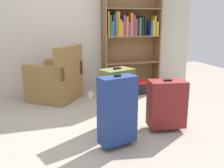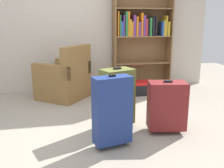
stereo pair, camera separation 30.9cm
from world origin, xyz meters
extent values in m
plane|color=#9E9384|center=(0.00, 0.00, 0.00)|extent=(8.62, 8.62, 0.00)
cube|color=beige|center=(0.00, 2.05, 1.30)|extent=(4.93, 0.10, 2.60)
cube|color=brown|center=(0.59, 1.83, 0.99)|extent=(0.02, 0.30, 1.98)
cube|color=brown|center=(1.65, 1.83, 0.99)|extent=(0.02, 0.30, 1.98)
cube|color=brown|center=(1.12, 1.97, 0.99)|extent=(1.09, 0.02, 1.98)
cube|color=brown|center=(1.12, 1.83, 0.01)|extent=(1.05, 0.28, 0.02)
cube|color=brown|center=(1.12, 1.83, 0.50)|extent=(1.05, 0.28, 0.02)
cube|color=brown|center=(1.12, 1.83, 1.00)|extent=(1.05, 0.28, 0.02)
cube|color=brown|center=(1.12, 1.83, 1.49)|extent=(1.05, 0.28, 0.02)
cube|color=orange|center=(0.64, 1.81, 1.22)|extent=(0.02, 0.24, 0.43)
cube|color=#2D7238|center=(0.67, 1.78, 1.19)|extent=(0.02, 0.17, 0.37)
cube|color=#264C99|center=(0.71, 1.81, 1.14)|extent=(0.04, 0.24, 0.27)
cube|color=#66337F|center=(0.74, 1.79, 1.19)|extent=(0.02, 0.19, 0.37)
cube|color=#2D7238|center=(0.79, 1.79, 1.22)|extent=(0.04, 0.19, 0.43)
cube|color=orange|center=(0.83, 1.81, 1.22)|extent=(0.03, 0.24, 0.43)
cube|color=gold|center=(0.86, 1.79, 1.16)|extent=(0.03, 0.19, 0.30)
cube|color=orange|center=(0.89, 1.80, 1.14)|extent=(0.03, 0.22, 0.26)
cube|color=#66337F|center=(0.94, 1.80, 1.19)|extent=(0.04, 0.22, 0.37)
cube|color=orange|center=(0.98, 1.78, 1.18)|extent=(0.04, 0.17, 0.34)
cube|color=#66337F|center=(1.03, 1.81, 1.13)|extent=(0.04, 0.24, 0.25)
cube|color=orange|center=(1.07, 1.80, 1.21)|extent=(0.04, 0.22, 0.41)
cube|color=#66337F|center=(1.12, 1.80, 1.19)|extent=(0.04, 0.22, 0.37)
cube|color=#B22D2D|center=(1.16, 1.79, 1.16)|extent=(0.03, 0.19, 0.31)
cube|color=black|center=(1.19, 1.80, 1.15)|extent=(0.02, 0.21, 0.29)
cube|color=#2D7238|center=(1.24, 1.80, 1.17)|extent=(0.04, 0.22, 0.33)
cube|color=black|center=(1.29, 1.80, 1.18)|extent=(0.04, 0.23, 0.35)
cube|color=black|center=(1.34, 1.81, 1.19)|extent=(0.03, 0.24, 0.36)
cube|color=#264C99|center=(1.47, 1.79, 1.14)|extent=(0.03, 0.19, 0.26)
cube|color=gold|center=(1.51, 1.82, 1.15)|extent=(0.04, 0.25, 0.29)
cube|color=gold|center=(1.54, 1.79, 1.19)|extent=(0.02, 0.19, 0.36)
cube|color=gold|center=(1.59, 1.78, 1.14)|extent=(0.04, 0.17, 0.26)
cube|color=olive|center=(-0.37, 1.49, 0.20)|extent=(0.98, 0.98, 0.40)
cube|color=tan|center=(-0.37, 1.49, 0.44)|extent=(0.76, 0.75, 0.08)
cube|color=olive|center=(-0.14, 1.31, 0.65)|extent=(0.52, 0.63, 0.50)
cube|color=olive|center=(-0.19, 1.72, 0.51)|extent=(0.61, 0.51, 0.22)
cube|color=olive|center=(-0.56, 1.25, 0.51)|extent=(0.61, 0.51, 0.22)
cylinder|color=white|center=(0.21, 1.41, 0.05)|extent=(0.08, 0.08, 0.10)
torus|color=white|center=(0.26, 1.41, 0.05)|extent=(0.06, 0.01, 0.06)
cube|color=black|center=(1.00, 1.42, 0.10)|extent=(0.43, 0.25, 0.21)
cube|color=red|center=(1.00, 1.42, 0.21)|extent=(0.44, 0.26, 0.05)
cube|color=maroon|center=(0.80, -0.16, 0.33)|extent=(0.47, 0.32, 0.56)
cube|color=black|center=(0.80, -0.16, 0.62)|extent=(0.10, 0.06, 0.02)
cylinder|color=black|center=(0.65, -0.13, 0.03)|extent=(0.06, 0.06, 0.05)
cylinder|color=black|center=(0.95, -0.18, 0.03)|extent=(0.06, 0.06, 0.05)
cube|color=brown|center=(0.26, 0.10, 0.39)|extent=(0.44, 0.36, 0.68)
cube|color=black|center=(0.26, 0.10, 0.74)|extent=(0.10, 0.08, 0.02)
cylinder|color=black|center=(0.14, 0.06, 0.03)|extent=(0.06, 0.06, 0.05)
cylinder|color=black|center=(0.39, 0.15, 0.03)|extent=(0.06, 0.06, 0.05)
cube|color=navy|center=(0.10, -0.40, 0.40)|extent=(0.42, 0.26, 0.70)
cube|color=black|center=(0.10, -0.40, 0.76)|extent=(0.07, 0.05, 0.02)
cylinder|color=black|center=(-0.03, -0.43, 0.03)|extent=(0.06, 0.06, 0.05)
cylinder|color=black|center=(0.23, -0.37, 0.03)|extent=(0.06, 0.06, 0.05)
camera|label=1|loc=(-0.69, -2.76, 1.30)|focal=41.46mm
camera|label=2|loc=(-0.39, -2.84, 1.30)|focal=41.46mm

